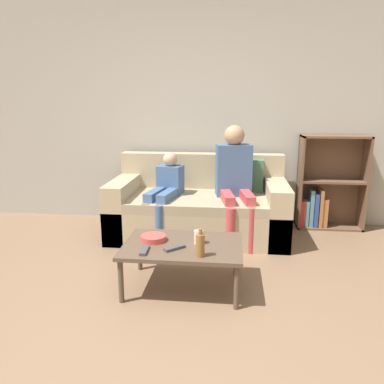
# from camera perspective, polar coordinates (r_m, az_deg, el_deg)

# --- Properties ---
(ground_plane) EXTENTS (22.00, 22.00, 0.00)m
(ground_plane) POSITION_cam_1_polar(r_m,az_deg,el_deg) (2.45, -5.35, -22.61)
(ground_plane) COLOR #84664C
(wall_back) EXTENTS (12.00, 0.06, 2.60)m
(wall_back) POSITION_cam_1_polar(r_m,az_deg,el_deg) (4.54, 0.93, 11.80)
(wall_back) COLOR #B7B2A8
(wall_back) RESTS_ON ground_plane
(couch) EXTENTS (1.88, 0.95, 0.86)m
(couch) POSITION_cam_1_polar(r_m,az_deg,el_deg) (4.14, 1.14, -2.56)
(couch) COLOR tan
(couch) RESTS_ON ground_plane
(bookshelf) EXTENTS (0.74, 0.28, 1.08)m
(bookshelf) POSITION_cam_1_polar(r_m,az_deg,el_deg) (4.62, 19.68, 0.34)
(bookshelf) COLOR brown
(bookshelf) RESTS_ON ground_plane
(coffee_table) EXTENTS (0.92, 0.64, 0.36)m
(coffee_table) POSITION_cam_1_polar(r_m,az_deg,el_deg) (2.95, -1.40, -8.57)
(coffee_table) COLOR brown
(coffee_table) RESTS_ON ground_plane
(person_adult) EXTENTS (0.43, 0.69, 1.21)m
(person_adult) POSITION_cam_1_polar(r_m,az_deg,el_deg) (3.94, 6.54, 2.66)
(person_adult) COLOR #C6474C
(person_adult) RESTS_ON ground_plane
(person_child) EXTENTS (0.37, 0.68, 0.91)m
(person_child) POSITION_cam_1_polar(r_m,az_deg,el_deg) (3.98, -4.13, 0.30)
(person_child) COLOR #476693
(person_child) RESTS_ON ground_plane
(cup_near) EXTENTS (0.07, 0.07, 0.11)m
(cup_near) POSITION_cam_1_polar(r_m,az_deg,el_deg) (2.93, 1.00, -6.88)
(cup_near) COLOR silver
(cup_near) RESTS_ON coffee_table
(tv_remote_0) EXTENTS (0.16, 0.15, 0.02)m
(tv_remote_0) POSITION_cam_1_polar(r_m,az_deg,el_deg) (2.84, -2.67, -8.52)
(tv_remote_0) COLOR #47474C
(tv_remote_0) RESTS_ON coffee_table
(tv_remote_1) EXTENTS (0.06, 0.17, 0.02)m
(tv_remote_1) POSITION_cam_1_polar(r_m,az_deg,el_deg) (2.81, -7.26, -8.81)
(tv_remote_1) COLOR #47474C
(tv_remote_1) RESTS_ON coffee_table
(snack_bowl) EXTENTS (0.20, 0.20, 0.05)m
(snack_bowl) POSITION_cam_1_polar(r_m,az_deg,el_deg) (3.01, -5.90, -7.00)
(snack_bowl) COLOR #DB4C47
(snack_bowl) RESTS_ON coffee_table
(bottle) EXTENTS (0.06, 0.06, 0.21)m
(bottle) POSITION_cam_1_polar(r_m,az_deg,el_deg) (2.69, 1.26, -8.04)
(bottle) COLOR olive
(bottle) RESTS_ON coffee_table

